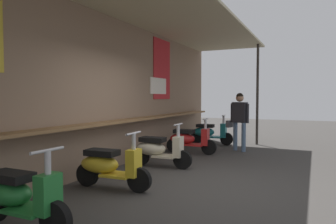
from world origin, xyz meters
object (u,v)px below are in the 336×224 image
(scooter_yellow, at_px, (108,166))
(scooter_red, at_px, (188,139))
(scooter_green, at_px, (18,195))
(scooter_cream, at_px, (158,149))
(shopper_with_handbag, at_px, (239,116))
(scooter_teal, at_px, (209,132))

(scooter_yellow, bearing_deg, scooter_red, 87.03)
(scooter_green, relative_size, scooter_cream, 1.00)
(scooter_red, height_order, shopper_with_handbag, shopper_with_handbag)
(scooter_yellow, distance_m, scooter_cream, 1.83)
(scooter_red, bearing_deg, scooter_cream, -92.72)
(scooter_green, height_order, shopper_with_handbag, shopper_with_handbag)
(scooter_teal, height_order, shopper_with_handbag, shopper_with_handbag)
(scooter_yellow, distance_m, scooter_red, 3.68)
(scooter_red, xyz_separation_m, scooter_teal, (1.84, -0.00, 0.00))
(scooter_cream, relative_size, scooter_teal, 1.00)
(scooter_green, distance_m, scooter_yellow, 1.78)
(shopper_with_handbag, bearing_deg, scooter_cream, -6.12)
(scooter_cream, bearing_deg, scooter_green, -92.30)
(scooter_teal, bearing_deg, scooter_red, -93.18)
(scooter_yellow, height_order, scooter_cream, same)
(scooter_cream, distance_m, scooter_teal, 3.69)
(scooter_red, relative_size, scooter_teal, 1.00)
(scooter_yellow, bearing_deg, shopper_with_handbag, 73.08)
(scooter_yellow, height_order, scooter_red, same)
(scooter_yellow, height_order, shopper_with_handbag, shopper_with_handbag)
(shopper_with_handbag, bearing_deg, scooter_teal, -110.01)
(scooter_green, xyz_separation_m, scooter_cream, (3.61, -0.00, 0.00))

